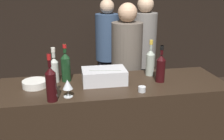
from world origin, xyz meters
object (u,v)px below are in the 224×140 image
at_px(white_wine_bottle, 54,68).
at_px(person_grey_polo, 143,53).
at_px(person_blond_tee, 107,48).
at_px(red_wine_bottle_black_foil, 161,67).
at_px(red_wine_bottle_burgundy, 66,66).
at_px(candle_votive, 142,89).
at_px(bowl_white, 35,83).
at_px(person_in_hoodie, 126,67).
at_px(ice_bin_with_bottles, 104,75).
at_px(wine_glass, 68,85).
at_px(red_wine_bottle_tall, 51,83).
at_px(rose_wine_bottle, 150,61).

relative_size(white_wine_bottle, person_grey_polo, 0.19).
bearing_deg(person_blond_tee, red_wine_bottle_black_foil, 10.37).
distance_m(white_wine_bottle, red_wine_bottle_burgundy, 0.10).
bearing_deg(white_wine_bottle, candle_votive, -26.58).
distance_m(bowl_white, candle_votive, 0.93).
bearing_deg(bowl_white, red_wine_bottle_burgundy, 20.09).
bearing_deg(red_wine_bottle_burgundy, person_blond_tee, 67.12).
height_order(white_wine_bottle, person_in_hoodie, person_in_hoodie).
xyz_separation_m(bowl_white, white_wine_bottle, (0.17, 0.09, 0.10)).
height_order(ice_bin_with_bottles, person_in_hoodie, person_in_hoodie).
bearing_deg(person_grey_polo, person_in_hoodie, 75.79).
bearing_deg(wine_glass, red_wine_bottle_tall, -156.91).
xyz_separation_m(ice_bin_with_bottles, red_wine_bottle_tall, (-0.44, -0.30, 0.08)).
height_order(bowl_white, candle_votive, bowl_white).
xyz_separation_m(wine_glass, person_grey_polo, (1.01, 1.30, -0.12)).
xyz_separation_m(ice_bin_with_bottles, person_grey_polo, (0.69, 1.05, -0.09)).
distance_m(wine_glass, red_wine_bottle_tall, 0.14).
distance_m(candle_votive, person_blond_tee, 1.81).
bearing_deg(red_wine_bottle_black_foil, rose_wine_bottle, 101.38).
height_order(ice_bin_with_bottles, bowl_white, ice_bin_with_bottles).
distance_m(wine_glass, red_wine_bottle_burgundy, 0.36).
relative_size(red_wine_bottle_tall, red_wine_bottle_burgundy, 1.07).
relative_size(person_in_hoodie, person_grey_polo, 0.97).
bearing_deg(person_in_hoodie, red_wine_bottle_black_foil, 40.65).
xyz_separation_m(candle_votive, red_wine_bottle_black_foil, (0.23, 0.20, 0.11)).
bearing_deg(wine_glass, red_wine_bottle_burgundy, 91.90).
distance_m(candle_votive, red_wine_bottle_tall, 0.74).
distance_m(white_wine_bottle, person_grey_polo, 1.48).
height_order(bowl_white, person_in_hoodie, person_in_hoodie).
height_order(bowl_white, white_wine_bottle, white_wine_bottle).
bearing_deg(red_wine_bottle_tall, ice_bin_with_bottles, 34.12).
bearing_deg(white_wine_bottle, red_wine_bottle_burgundy, 2.97).
relative_size(red_wine_bottle_black_foil, red_wine_bottle_burgundy, 0.98).
height_order(wine_glass, person_grey_polo, person_grey_polo).
relative_size(ice_bin_with_bottles, rose_wine_bottle, 1.12).
bearing_deg(person_grey_polo, white_wine_bottle, 61.91).
bearing_deg(person_blond_tee, bowl_white, -27.74).
bearing_deg(bowl_white, person_grey_polo, 38.70).
bearing_deg(bowl_white, person_in_hoodie, 30.72).
relative_size(candle_votive, person_grey_polo, 0.04).
xyz_separation_m(rose_wine_bottle, person_blond_tee, (-0.20, 1.42, -0.20)).
bearing_deg(white_wine_bottle, wine_glass, -72.27).
bearing_deg(wine_glass, bowl_white, 137.69).
relative_size(red_wine_bottle_tall, rose_wine_bottle, 1.06).
bearing_deg(red_wine_bottle_black_foil, white_wine_bottle, 170.38).
relative_size(wine_glass, red_wine_bottle_black_foil, 0.42).
bearing_deg(candle_votive, red_wine_bottle_burgundy, 149.44).
height_order(bowl_white, red_wine_bottle_tall, red_wine_bottle_tall).
relative_size(red_wine_bottle_burgundy, person_in_hoodie, 0.21).
relative_size(white_wine_bottle, rose_wine_bottle, 0.91).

